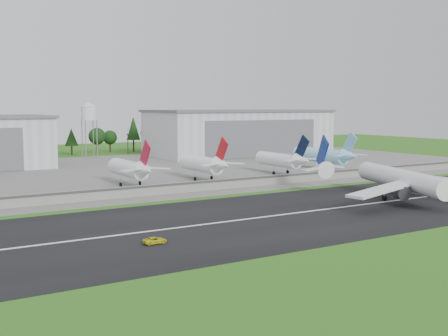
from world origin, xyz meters
TOP-DOWN VIEW (x-y plane):
  - ground at (0.00, 0.00)m, footprint 600.00×600.00m
  - runway at (0.00, 10.00)m, footprint 320.00×60.00m
  - runway_centerline at (0.00, 10.00)m, footprint 220.00×1.00m
  - apron at (0.00, 120.00)m, footprint 320.00×150.00m
  - blast_fence at (0.00, 54.99)m, footprint 240.00×0.61m
  - hangar_east at (75.00, 164.92)m, footprint 102.00×47.00m
  - water_tower at (-5.00, 185.00)m, footprint 8.40×8.40m
  - utility_poles at (0.00, 200.00)m, footprint 230.00×3.00m
  - treeline at (0.00, 215.00)m, footprint 320.00×16.00m
  - main_airliner at (30.89, 9.59)m, footprint 54.12×57.60m
  - ground_vehicle at (-51.92, -0.80)m, footprint 4.95×2.38m
  - parked_jet_red_a at (-25.51, 76.56)m, footprint 7.36×31.29m
  - parked_jet_red_b at (3.10, 76.57)m, footprint 7.36×31.29m
  - parked_jet_navy at (38.63, 76.54)m, footprint 7.36×31.29m
  - parked_jet_skyblue at (64.98, 81.59)m, footprint 7.36×37.29m

SIDE VIEW (x-z plane):
  - ground at x=0.00m, z-range 0.00..0.00m
  - utility_poles at x=0.00m, z-range -6.00..6.00m
  - treeline at x=0.00m, z-range -11.00..11.00m
  - runway at x=0.00m, z-range 0.00..0.10m
  - apron at x=0.00m, z-range 0.00..0.10m
  - runway_centerline at x=0.00m, z-range 0.10..0.12m
  - ground_vehicle at x=-51.92m, z-range 0.10..1.46m
  - blast_fence at x=0.00m, z-range 0.06..3.56m
  - main_airliner at x=30.89m, z-range -4.19..13.98m
  - parked_jet_navy at x=38.63m, z-range -2.23..14.30m
  - parked_jet_red_a at x=-25.51m, z-range -2.19..14.45m
  - parked_jet_red_b at x=3.10m, z-range -2.13..14.62m
  - parked_jet_skyblue at x=64.98m, z-range -2.14..14.71m
  - hangar_east at x=75.00m, z-range 0.03..25.23m
  - water_tower at x=-5.00m, z-range 9.85..39.25m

